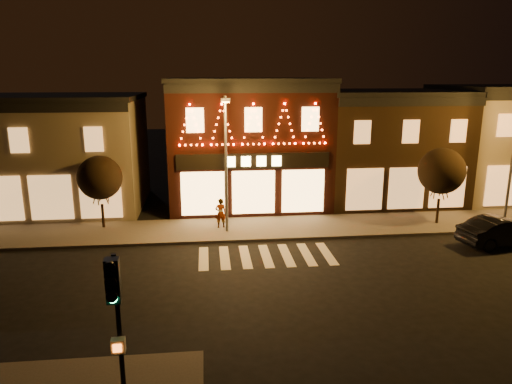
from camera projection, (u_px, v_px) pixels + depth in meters
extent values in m
plane|color=black|center=(279.00, 293.00, 18.90)|extent=(120.00, 120.00, 0.00)
cube|color=#47423D|center=(292.00, 227.00, 26.81)|extent=(44.00, 4.00, 0.15)
cube|color=#776B55|center=(46.00, 155.00, 30.22)|extent=(12.00, 8.00, 7.00)
cube|color=black|center=(39.00, 97.00, 29.33)|extent=(12.20, 8.20, 0.30)
cube|color=black|center=(15.00, 108.00, 25.52)|extent=(12.00, 0.25, 0.50)
cube|color=black|center=(247.00, 144.00, 31.44)|extent=(10.00, 8.00, 8.00)
cube|color=black|center=(247.00, 80.00, 30.43)|extent=(10.20, 8.20, 0.30)
cube|color=black|center=(253.00, 89.00, 26.62)|extent=(10.00, 0.25, 0.50)
cube|color=black|center=(254.00, 161.00, 27.58)|extent=(9.00, 0.15, 0.90)
cube|color=#FFD87F|center=(254.00, 161.00, 27.49)|extent=(3.40, 0.08, 0.60)
cube|color=#362412|center=(384.00, 148.00, 32.52)|extent=(9.00, 8.00, 7.20)
cube|color=black|center=(388.00, 92.00, 31.61)|extent=(9.20, 8.20, 0.30)
cube|color=black|center=(413.00, 102.00, 27.80)|extent=(9.00, 0.25, 0.50)
cube|color=#776B55|center=(507.00, 144.00, 33.42)|extent=(9.00, 8.00, 7.50)
cylinder|color=black|center=(120.00, 344.00, 10.99)|extent=(0.12, 0.12, 4.50)
cube|color=black|center=(113.00, 281.00, 10.37)|extent=(0.33, 0.31, 1.03)
cylinder|color=#19FF72|center=(112.00, 298.00, 10.30)|extent=(0.22, 0.07, 0.22)
cube|color=beige|center=(118.00, 345.00, 10.78)|extent=(0.32, 0.23, 0.33)
cylinder|color=#59595E|center=(226.00, 166.00, 25.05)|extent=(0.15, 0.15, 7.31)
cylinder|color=#59595E|center=(225.00, 98.00, 23.48)|extent=(0.14, 1.46, 0.09)
cube|color=#59595E|center=(225.00, 100.00, 22.79)|extent=(0.46, 0.27, 0.16)
cube|color=orange|center=(225.00, 102.00, 22.81)|extent=(0.35, 0.19, 0.05)
cylinder|color=#59595E|center=(512.00, 162.00, 25.77)|extent=(0.15, 0.15, 7.45)
cylinder|color=black|center=(103.00, 216.00, 26.45)|extent=(0.15, 0.15, 1.33)
sphere|color=black|center=(100.00, 178.00, 25.92)|extent=(2.44, 2.44, 2.44)
cylinder|color=black|center=(438.00, 211.00, 27.20)|extent=(0.16, 0.16, 1.43)
sphere|color=black|center=(442.00, 171.00, 26.63)|extent=(2.62, 2.62, 2.62)
imported|color=black|center=(502.00, 231.00, 24.09)|extent=(4.73, 2.39, 1.49)
imported|color=gray|center=(221.00, 213.00, 26.35)|extent=(0.67, 0.49, 1.68)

